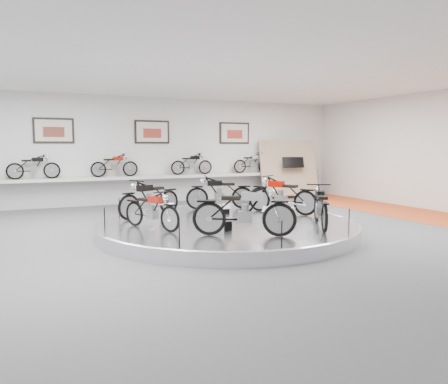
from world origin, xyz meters
name	(u,v)px	position (x,y,z in m)	size (l,w,h in m)	color
floor	(232,236)	(0.00, 0.00, 0.00)	(16.00, 16.00, 0.00)	#4D4D50
ceiling	(233,67)	(0.00, 0.00, 4.00)	(16.00, 16.00, 0.00)	white
wall_back	(152,150)	(0.00, 7.00, 2.00)	(16.00, 16.00, 0.00)	silver
orange_carpet_strip	(430,216)	(6.80, 0.00, 0.01)	(2.40, 12.60, 0.01)	orange
dado_band	(153,188)	(0.00, 6.98, 0.55)	(15.68, 0.04, 1.10)	#BCBCBA
display_platform	(227,227)	(0.00, 0.30, 0.15)	(6.40, 6.40, 0.30)	silver
platform_rim	(227,223)	(0.00, 0.30, 0.27)	(6.40, 6.40, 0.10)	#B2B2BA
shelf	(155,177)	(0.00, 6.70, 1.00)	(11.00, 0.55, 0.10)	silver
poster_left	(54,131)	(-3.50, 6.96, 2.70)	(1.35, 0.06, 0.88)	beige
poster_center	(152,132)	(0.00, 6.96, 2.70)	(1.35, 0.06, 0.88)	beige
poster_right	(235,133)	(3.50, 6.96, 2.70)	(1.35, 0.06, 0.88)	beige
display_panel	(288,168)	(5.60, 6.10, 1.25)	(2.40, 0.12, 2.40)	tan
shelf_bike_a	(34,168)	(-4.20, 6.70, 1.42)	(1.22, 0.42, 0.73)	black
shelf_bike_b	(114,167)	(-1.50, 6.70, 1.42)	(1.22, 0.42, 0.73)	maroon
shelf_bike_c	(192,165)	(1.50, 6.70, 1.42)	(1.22, 0.42, 0.73)	black
shelf_bike_d	(252,164)	(4.20, 6.70, 1.42)	(1.22, 0.42, 0.73)	#B3B2B7
bike_a	(282,195)	(1.92, 0.83, 0.82)	(1.78, 0.63, 1.05)	#CF0A00
bike_b	(220,192)	(0.72, 2.31, 0.80)	(1.70, 0.60, 1.00)	black
bike_c	(150,198)	(-1.55, 1.78, 0.80)	(1.71, 0.60, 1.00)	black
bike_d	(151,210)	(-1.98, 0.10, 0.74)	(1.50, 0.53, 0.88)	maroon
bike_e	(244,210)	(-0.45, -1.45, 0.84)	(1.83, 0.65, 1.08)	#B3B2B7
bike_f	(321,206)	(1.61, -1.31, 0.79)	(1.65, 0.58, 0.97)	black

